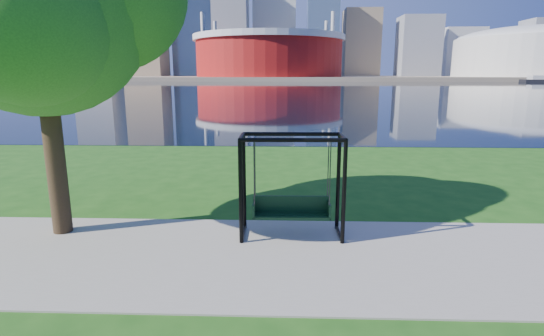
{
  "coord_description": "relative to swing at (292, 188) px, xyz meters",
  "views": [
    {
      "loc": [
        0.5,
        -7.9,
        3.37
      ],
      "look_at": [
        0.21,
        0.0,
        1.62
      ],
      "focal_mm": 28.0,
      "sensor_mm": 36.0,
      "label": 1
    }
  ],
  "objects": [
    {
      "name": "river",
      "position": [
        -0.6,
        101.38,
        -1.04
      ],
      "size": [
        900.0,
        180.0,
        0.02
      ],
      "primitive_type": "cube",
      "color": "black",
      "rests_on": "ground"
    },
    {
      "name": "swing",
      "position": [
        0.0,
        0.0,
        0.0
      ],
      "size": [
        2.14,
        0.97,
        2.18
      ],
      "rotation": [
        0.0,
        0.0,
        0.02
      ],
      "color": "black",
      "rests_on": "ground"
    },
    {
      "name": "skyline",
      "position": [
        -4.87,
        318.78,
        34.84
      ],
      "size": [
        392.0,
        66.0,
        96.5
      ],
      "color": "gray",
      "rests_on": "far_bank"
    },
    {
      "name": "far_bank",
      "position": [
        -0.6,
        305.38,
        -0.05
      ],
      "size": [
        900.0,
        228.0,
        2.0
      ],
      "primitive_type": "cube",
      "color": "#937F60",
      "rests_on": "ground"
    },
    {
      "name": "ground",
      "position": [
        -0.6,
        -0.62,
        -1.05
      ],
      "size": [
        900.0,
        900.0,
        0.0
      ],
      "primitive_type": "plane",
      "color": "#1E5114",
      "rests_on": "ground"
    },
    {
      "name": "stadium",
      "position": [
        -10.6,
        234.38,
        13.18
      ],
      "size": [
        83.0,
        83.0,
        32.0
      ],
      "color": "maroon",
      "rests_on": "far_bank"
    },
    {
      "name": "arena",
      "position": [
        134.4,
        234.38,
        14.82
      ],
      "size": [
        84.0,
        84.0,
        26.56
      ],
      "color": "beige",
      "rests_on": "far_bank"
    },
    {
      "name": "path",
      "position": [
        -0.6,
        -1.12,
        -1.04
      ],
      "size": [
        120.0,
        4.0,
        0.03
      ],
      "primitive_type": "cube",
      "color": "#9E937F",
      "rests_on": "ground"
    }
  ]
}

